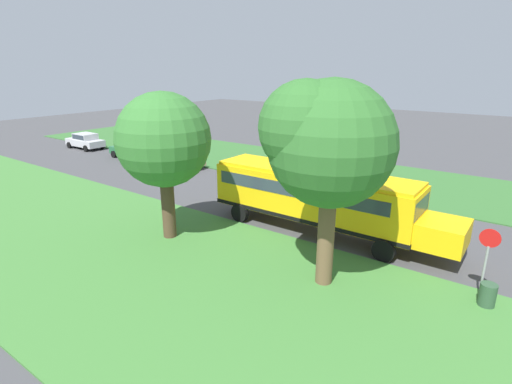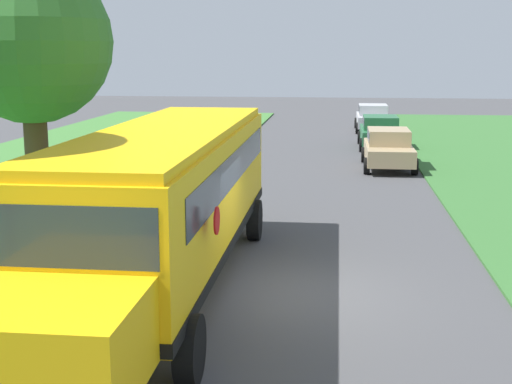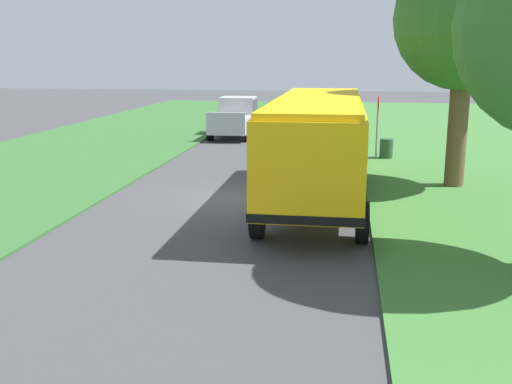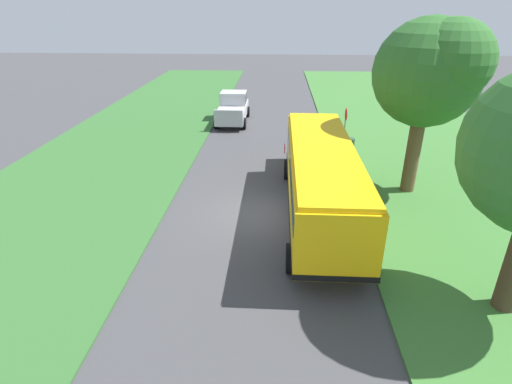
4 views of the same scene
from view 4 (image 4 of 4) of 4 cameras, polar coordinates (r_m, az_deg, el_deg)
name	(u,v)px [view 4 (image 4 of 4)]	position (r m, az deg, el deg)	size (l,w,h in m)	color
ground_plane	(259,214)	(17.01, 0.41, -3.18)	(120.00, 120.00, 0.00)	#424244
grass_verge	(500,220)	(19.35, 31.54, -3.40)	(12.00, 80.00, 0.08)	#3D7533
grass_far_side	(53,208)	(19.56, -26.96, -2.05)	(10.00, 80.00, 0.07)	#33662D
school_bus	(321,173)	(16.31, 9.22, 2.65)	(2.84, 12.42, 3.16)	yellow
pickup_truck	(233,107)	(30.76, -3.33, 12.00)	(2.28, 5.40, 2.10)	#B7B7BC
oak_tree_beside_bus	(433,71)	(18.77, 24.00, 15.55)	(4.53, 4.62, 7.75)	brown
stop_sign	(345,126)	(23.93, 12.59, 9.22)	(0.08, 0.68, 2.74)	gray
trash_bin	(350,146)	(24.63, 13.23, 6.47)	(0.56, 0.56, 0.90)	#2D4C33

